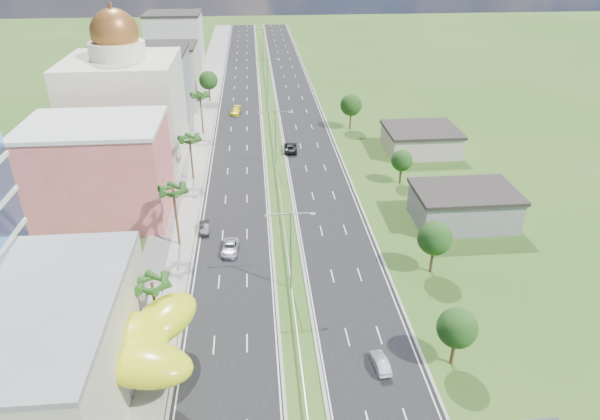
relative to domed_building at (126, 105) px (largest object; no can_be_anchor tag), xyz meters
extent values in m
plane|color=#2D5119|center=(28.00, -55.00, -11.35)|extent=(500.00, 500.00, 0.00)
cube|color=black|center=(20.50, 35.00, -11.33)|extent=(11.00, 260.00, 0.04)
cube|color=black|center=(35.50, 35.00, -11.33)|extent=(11.00, 260.00, 0.04)
cube|color=gray|center=(11.00, 35.00, -11.29)|extent=(7.00, 260.00, 0.12)
cube|color=gray|center=(28.00, 17.00, -10.73)|extent=(0.08, 216.00, 0.28)
cube|color=gray|center=(28.00, 119.00, -11.00)|extent=(0.10, 0.12, 0.70)
cylinder|color=gray|center=(28.00, -45.00, -5.85)|extent=(0.20, 0.20, 11.00)
cube|color=gray|center=(26.56, -45.00, -0.55)|extent=(2.88, 0.12, 0.12)
cube|color=gray|center=(29.44, -45.00, -0.55)|extent=(2.88, 0.12, 0.12)
cube|color=silver|center=(25.28, -45.00, -0.65)|extent=(0.60, 0.25, 0.18)
cube|color=silver|center=(30.72, -45.00, -0.65)|extent=(0.60, 0.25, 0.18)
cylinder|color=gray|center=(28.00, -5.00, -5.85)|extent=(0.20, 0.20, 11.00)
cube|color=gray|center=(26.56, -5.00, -0.55)|extent=(2.88, 0.12, 0.12)
cube|color=gray|center=(29.44, -5.00, -0.55)|extent=(2.88, 0.12, 0.12)
cube|color=silver|center=(25.28, -5.00, -0.65)|extent=(0.60, 0.25, 0.18)
cube|color=silver|center=(30.72, -5.00, -0.65)|extent=(0.60, 0.25, 0.18)
cylinder|color=gray|center=(28.00, 40.00, -5.85)|extent=(0.20, 0.20, 11.00)
cube|color=gray|center=(26.56, 40.00, -0.55)|extent=(2.88, 0.12, 0.12)
cube|color=gray|center=(29.44, 40.00, -0.55)|extent=(2.88, 0.12, 0.12)
cube|color=silver|center=(25.28, 40.00, -0.65)|extent=(0.60, 0.25, 0.18)
cube|color=silver|center=(30.72, 40.00, -0.65)|extent=(0.60, 0.25, 0.18)
cylinder|color=gray|center=(28.00, 85.00, -5.85)|extent=(0.20, 0.20, 11.00)
cube|color=gray|center=(26.56, 85.00, -0.55)|extent=(2.88, 0.12, 0.12)
cube|color=gray|center=(29.44, 85.00, -0.55)|extent=(2.88, 0.12, 0.12)
cube|color=silver|center=(25.28, 85.00, -0.65)|extent=(0.60, 0.25, 0.18)
cube|color=silver|center=(30.72, 85.00, -0.65)|extent=(0.60, 0.25, 0.18)
cylinder|color=gray|center=(4.00, -57.00, -9.35)|extent=(0.50, 0.50, 4.00)
cylinder|color=gray|center=(11.00, -62.00, -9.35)|extent=(0.50, 0.50, 4.00)
cylinder|color=gray|center=(7.00, -65.00, -9.35)|extent=(0.50, 0.50, 4.00)
cylinder|color=gray|center=(13.00, -57.00, -9.35)|extent=(0.50, 0.50, 4.00)
cube|color=#CF5855|center=(0.00, -23.00, -3.85)|extent=(20.00, 15.00, 15.00)
cube|color=beige|center=(0.00, 0.00, -1.35)|extent=(20.00, 20.00, 20.00)
cylinder|color=beige|center=(0.00, 0.00, 10.15)|extent=(10.00, 10.00, 3.00)
sphere|color=brown|center=(0.00, 0.00, 13.15)|extent=(8.40, 8.40, 8.40)
cube|color=slate|center=(1.00, 25.00, -3.35)|extent=(16.00, 15.00, 16.00)
cube|color=#B7B097|center=(1.00, 47.00, -4.85)|extent=(16.00, 15.00, 13.00)
cube|color=silver|center=(1.00, 70.00, -2.35)|extent=(16.00, 15.00, 18.00)
cube|color=slate|center=(56.00, -30.00, -8.85)|extent=(15.00, 10.00, 5.00)
cube|color=#B7B097|center=(58.00, 0.00, -9.15)|extent=(14.00, 12.00, 4.40)
cylinder|color=#47301C|center=(12.50, -53.00, -7.60)|extent=(0.36, 0.36, 7.50)
cylinder|color=#47301C|center=(12.50, -33.00, -6.85)|extent=(0.36, 0.36, 9.00)
cylinder|color=#47301C|center=(12.50, -10.00, -7.35)|extent=(0.36, 0.36, 8.00)
cylinder|color=#47301C|center=(12.50, 15.00, -6.95)|extent=(0.36, 0.36, 8.80)
cylinder|color=#47301C|center=(12.50, 40.00, -8.90)|extent=(0.40, 0.40, 4.90)
sphere|color=#214B17|center=(12.50, 40.00, -5.75)|extent=(4.90, 4.90, 4.90)
cylinder|color=#47301C|center=(44.00, -60.00, -9.25)|extent=(0.40, 0.40, 4.20)
sphere|color=#214B17|center=(44.00, -60.00, -6.55)|extent=(4.20, 4.20, 4.20)
cylinder|color=#47301C|center=(47.00, -43.00, -9.08)|extent=(0.40, 0.40, 4.55)
sphere|color=#214B17|center=(47.00, -43.00, -6.15)|extent=(4.55, 4.55, 4.55)
cylinder|color=#47301C|center=(50.00, -15.00, -9.43)|extent=(0.40, 0.40, 3.85)
sphere|color=#214B17|center=(50.00, -15.00, -6.95)|extent=(3.85, 3.85, 3.85)
cylinder|color=#47301C|center=(46.00, 15.00, -8.90)|extent=(0.40, 0.40, 4.90)
sphere|color=#214B17|center=(46.00, 15.00, -5.75)|extent=(4.90, 4.90, 4.90)
imported|color=black|center=(15.88, -29.58, -10.65)|extent=(1.66, 4.11, 1.33)
imported|color=#AEAFB6|center=(19.98, -35.74, -10.63)|extent=(2.67, 5.11, 1.38)
imported|color=yellow|center=(19.61, 28.28, -10.56)|extent=(2.94, 5.51, 1.52)
imported|color=#A7A9AF|center=(36.31, -59.96, -10.67)|extent=(1.72, 4.02, 1.29)
imported|color=black|center=(31.32, 2.29, -10.52)|extent=(2.96, 5.89, 1.60)
camera|label=1|loc=(24.25, -101.05, 29.75)|focal=32.00mm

